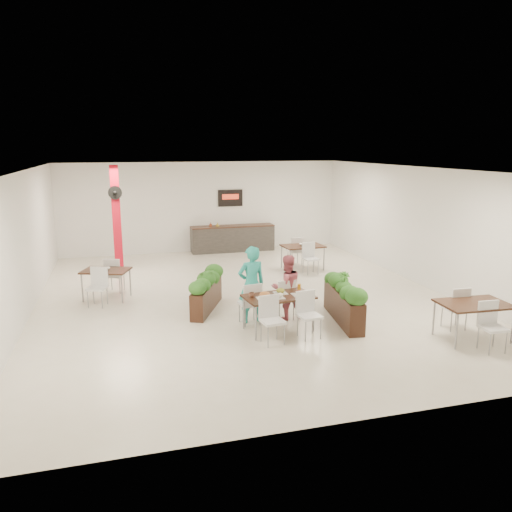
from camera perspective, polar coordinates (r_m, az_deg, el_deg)
The scene contains 12 objects.
ground at distance 12.62m, azimuth -1.34°, elevation -4.81°, with size 12.00×12.00×0.00m, color beige.
room_shell at distance 12.17m, azimuth -1.38°, elevation 4.25°, with size 10.10×12.10×3.22m.
red_column at distance 15.62m, azimuth -15.65°, elevation 4.27°, with size 0.40×0.41×3.20m.
service_counter at distance 18.08m, azimuth -2.69°, elevation 2.10°, with size 3.00×0.64×2.20m.
main_table at distance 10.28m, azimuth 2.54°, elevation -5.17°, with size 1.49×1.75×0.92m.
diner_man at distance 10.72m, azimuth -0.53°, elevation -3.27°, with size 0.61×0.40×1.68m, color teal.
diner_woman at distance 10.98m, azimuth 3.52°, elevation -3.57°, with size 0.70×0.55×1.44m, color #CF5C6D.
planter_left at distance 11.65m, azimuth -5.68°, elevation -3.74°, with size 1.03×1.78×1.00m.
planter_right at distance 11.03m, azimuth 9.97°, elevation -4.79°, with size 0.65×2.09×1.10m.
side_table_a at distance 12.93m, azimuth -16.77°, elevation -2.06°, with size 1.30×1.67×0.92m.
side_table_b at distance 15.45m, azimuth 5.36°, elevation 0.79°, with size 1.28×1.64×0.92m.
side_table_c at distance 10.71m, azimuth 23.62°, elevation -5.52°, with size 1.38×1.64×0.92m.
Camera 1 is at (-2.95, -11.68, 3.76)m, focal length 35.00 mm.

